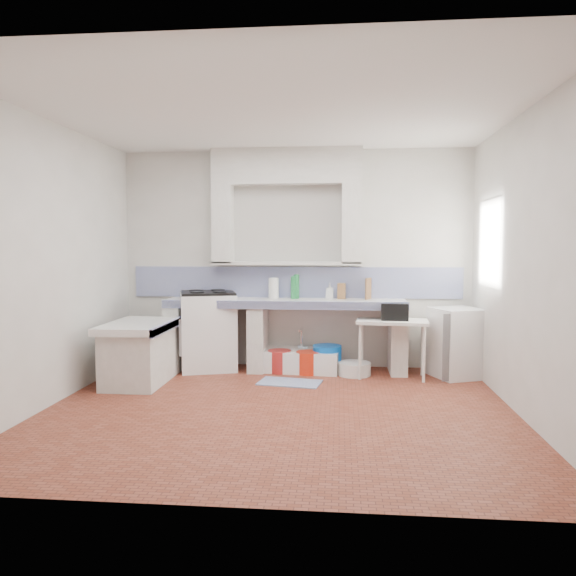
# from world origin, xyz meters

# --- Properties ---
(floor) EXTENTS (4.50, 4.50, 0.00)m
(floor) POSITION_xyz_m (0.00, 0.00, 0.00)
(floor) COLOR brown
(floor) RESTS_ON ground
(ceiling) EXTENTS (4.50, 4.50, 0.00)m
(ceiling) POSITION_xyz_m (0.00, 0.00, 2.80)
(ceiling) COLOR silver
(ceiling) RESTS_ON ground
(wall_back) EXTENTS (4.50, 0.00, 4.50)m
(wall_back) POSITION_xyz_m (0.00, 2.00, 1.40)
(wall_back) COLOR silver
(wall_back) RESTS_ON ground
(wall_front) EXTENTS (4.50, 0.00, 4.50)m
(wall_front) POSITION_xyz_m (0.00, -2.00, 1.40)
(wall_front) COLOR silver
(wall_front) RESTS_ON ground
(wall_left) EXTENTS (0.00, 4.50, 4.50)m
(wall_left) POSITION_xyz_m (-2.25, 0.00, 1.40)
(wall_left) COLOR silver
(wall_left) RESTS_ON ground
(wall_right) EXTENTS (0.00, 4.50, 4.50)m
(wall_right) POSITION_xyz_m (2.25, 0.00, 1.40)
(wall_right) COLOR silver
(wall_right) RESTS_ON ground
(alcove_mass) EXTENTS (1.90, 0.25, 0.45)m
(alcove_mass) POSITION_xyz_m (-0.10, 1.88, 2.58)
(alcove_mass) COLOR silver
(alcove_mass) RESTS_ON ground
(window_frame) EXTENTS (0.35, 0.86, 1.06)m
(window_frame) POSITION_xyz_m (2.42, 1.20, 1.60)
(window_frame) COLOR #3C2013
(window_frame) RESTS_ON ground
(lace_valance) EXTENTS (0.01, 0.84, 0.24)m
(lace_valance) POSITION_xyz_m (2.28, 1.20, 1.98)
(lace_valance) COLOR white
(lace_valance) RESTS_ON ground
(counter_slab) EXTENTS (3.00, 0.60, 0.08)m
(counter_slab) POSITION_xyz_m (-0.10, 1.70, 0.86)
(counter_slab) COLOR white
(counter_slab) RESTS_ON ground
(counter_lip) EXTENTS (3.00, 0.04, 0.10)m
(counter_lip) POSITION_xyz_m (-0.10, 1.42, 0.86)
(counter_lip) COLOR navy
(counter_lip) RESTS_ON ground
(counter_pier_left) EXTENTS (0.20, 0.55, 0.82)m
(counter_pier_left) POSITION_xyz_m (-1.50, 1.70, 0.41)
(counter_pier_left) COLOR silver
(counter_pier_left) RESTS_ON ground
(counter_pier_mid) EXTENTS (0.20, 0.55, 0.82)m
(counter_pier_mid) POSITION_xyz_m (-0.45, 1.70, 0.41)
(counter_pier_mid) COLOR silver
(counter_pier_mid) RESTS_ON ground
(counter_pier_right) EXTENTS (0.20, 0.55, 0.82)m
(counter_pier_right) POSITION_xyz_m (1.30, 1.70, 0.41)
(counter_pier_right) COLOR silver
(counter_pier_right) RESTS_ON ground
(peninsula_top) EXTENTS (0.70, 1.10, 0.08)m
(peninsula_top) POSITION_xyz_m (-1.70, 0.90, 0.66)
(peninsula_top) COLOR white
(peninsula_top) RESTS_ON ground
(peninsula_base) EXTENTS (0.60, 1.00, 0.62)m
(peninsula_base) POSITION_xyz_m (-1.70, 0.90, 0.31)
(peninsula_base) COLOR silver
(peninsula_base) RESTS_ON ground
(peninsula_lip) EXTENTS (0.04, 1.10, 0.10)m
(peninsula_lip) POSITION_xyz_m (-1.37, 0.90, 0.66)
(peninsula_lip) COLOR navy
(peninsula_lip) RESTS_ON ground
(backsplash) EXTENTS (4.27, 0.03, 0.40)m
(backsplash) POSITION_xyz_m (0.00, 1.99, 1.10)
(backsplash) COLOR navy
(backsplash) RESTS_ON ground
(stove) EXTENTS (0.85, 0.83, 0.96)m
(stove) POSITION_xyz_m (-1.09, 1.69, 0.48)
(stove) COLOR white
(stove) RESTS_ON ground
(sink) EXTENTS (1.04, 0.63, 0.24)m
(sink) POSITION_xyz_m (0.09, 1.70, 0.12)
(sink) COLOR white
(sink) RESTS_ON ground
(side_table) EXTENTS (0.87, 0.54, 0.04)m
(side_table) POSITION_xyz_m (1.21, 1.44, 0.35)
(side_table) COLOR white
(side_table) RESTS_ON ground
(fridge) EXTENTS (0.70, 0.70, 0.83)m
(fridge) POSITION_xyz_m (1.99, 1.55, 0.41)
(fridge) COLOR white
(fridge) RESTS_ON ground
(bucket_red) EXTENTS (0.35, 0.35, 0.27)m
(bucket_red) POSITION_xyz_m (-0.16, 1.59, 0.14)
(bucket_red) COLOR #B02320
(bucket_red) RESTS_ON ground
(bucket_orange) EXTENTS (0.36, 0.36, 0.27)m
(bucket_orange) POSITION_xyz_m (0.20, 1.54, 0.14)
(bucket_orange) COLOR red
(bucket_orange) RESTS_ON ground
(bucket_blue) EXTENTS (0.44, 0.44, 0.34)m
(bucket_blue) POSITION_xyz_m (0.43, 1.64, 0.17)
(bucket_blue) COLOR blue
(bucket_blue) RESTS_ON ground
(basin_white) EXTENTS (0.44, 0.44, 0.16)m
(basin_white) POSITION_xyz_m (0.76, 1.51, 0.08)
(basin_white) COLOR white
(basin_white) RESTS_ON ground
(water_bottle_a) EXTENTS (0.10, 0.10, 0.29)m
(water_bottle_a) POSITION_xyz_m (0.09, 1.85, 0.15)
(water_bottle_a) COLOR silver
(water_bottle_a) RESTS_ON ground
(water_bottle_b) EXTENTS (0.08, 0.08, 0.29)m
(water_bottle_b) POSITION_xyz_m (0.14, 1.82, 0.14)
(water_bottle_b) COLOR silver
(water_bottle_b) RESTS_ON ground
(black_bag) EXTENTS (0.33, 0.21, 0.20)m
(black_bag) POSITION_xyz_m (1.23, 1.42, 0.79)
(black_bag) COLOR black
(black_bag) RESTS_ON side_table
(green_bottle_a) EXTENTS (0.08, 0.08, 0.29)m
(green_bottle_a) POSITION_xyz_m (-0.01, 1.81, 1.04)
(green_bottle_a) COLOR #1D7639
(green_bottle_a) RESTS_ON counter_slab
(green_bottle_b) EXTENTS (0.08, 0.08, 0.31)m
(green_bottle_b) POSITION_xyz_m (0.03, 1.83, 1.06)
(green_bottle_b) COLOR #1D7639
(green_bottle_b) RESTS_ON counter_slab
(knife_block) EXTENTS (0.11, 0.09, 0.20)m
(knife_block) POSITION_xyz_m (0.60, 1.84, 1.00)
(knife_block) COLOR olive
(knife_block) RESTS_ON counter_slab
(cutting_board) EXTENTS (0.09, 0.19, 0.27)m
(cutting_board) POSITION_xyz_m (0.94, 1.85, 1.03)
(cutting_board) COLOR olive
(cutting_board) RESTS_ON counter_slab
(paper_towel) EXTENTS (0.15, 0.15, 0.26)m
(paper_towel) POSITION_xyz_m (-0.26, 1.83, 1.03)
(paper_towel) COLOR white
(paper_towel) RESTS_ON counter_slab
(soap_bottle) EXTENTS (0.10, 0.10, 0.20)m
(soap_bottle) POSITION_xyz_m (0.45, 1.85, 1.00)
(soap_bottle) COLOR white
(soap_bottle) RESTS_ON counter_slab
(rug) EXTENTS (0.76, 0.51, 0.01)m
(rug) POSITION_xyz_m (0.02, 1.05, 0.01)
(rug) COLOR navy
(rug) RESTS_ON ground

